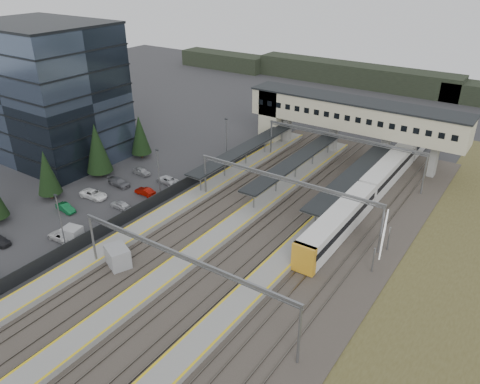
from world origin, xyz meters
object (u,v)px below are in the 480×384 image
Objects in this scene: billboard at (384,235)px; train at (388,171)px; relay_cabin_far at (73,235)px; footbridge at (339,115)px; office_building at (48,92)px; relay_cabin_near at (118,257)px.

train is at bearing 106.59° from billboard.
footbridge is at bearing 71.13° from relay_cabin_far.
footbridge is at bearing 122.86° from billboard.
office_building reaches higher than train.
relay_cabin_near reaches higher than relay_cabin_far.
train is 23.88m from billboard.
relay_cabin_near is at bearing -144.06° from billboard.
office_building is 0.60× the size of footbridge.
office_building is 53.18m from footbridge.
billboard is (35.57, 18.62, 2.85)m from relay_cabin_far.
relay_cabin_near is 32.63m from billboard.
office_building reaches higher than billboard.
train is 9.55× the size of billboard.
billboard is at bearing 27.63° from relay_cabin_far.
billboard reaches higher than train.
relay_cabin_near is 0.10× the size of footbridge.
relay_cabin_near is (36.46, -18.66, -10.85)m from office_building.
train is at bearing 55.23° from relay_cabin_far.
train is at bearing -28.76° from footbridge.
billboard is (19.10, -29.57, -4.00)m from footbridge.
relay_cabin_far is 51.38m from footbridge.
relay_cabin_far is 40.25m from billboard.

